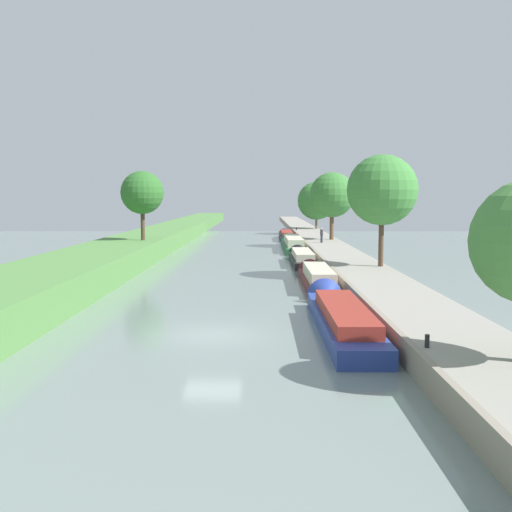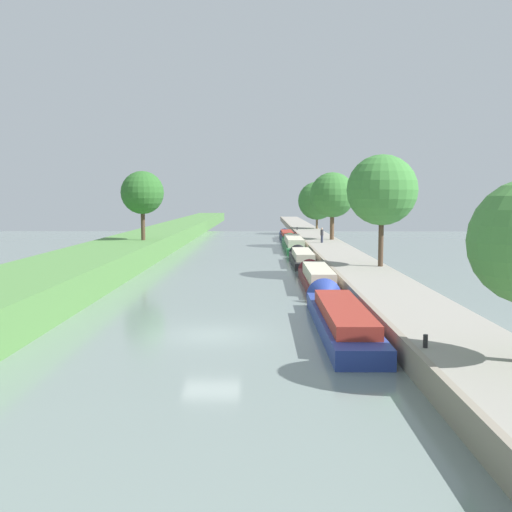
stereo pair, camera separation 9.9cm
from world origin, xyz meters
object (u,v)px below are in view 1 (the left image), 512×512
Objects in this scene: person_walking at (322,235)px; narrowboat_black at (302,257)px; mooring_bollard_near at (427,341)px; mooring_bollard_far at (297,229)px; narrowboat_maroon at (317,277)px; narrowboat_green at (293,244)px; narrowboat_navy at (286,236)px; narrowboat_blue at (340,316)px.

narrowboat_black is at bearing -104.46° from person_walking.
mooring_bollard_near is 1.00× the size of mooring_bollard_far.
narrowboat_black is at bearing 90.25° from narrowboat_maroon.
narrowboat_green is 4.66m from person_walking.
narrowboat_navy is (-0.06, 15.92, -0.09)m from narrowboat_green.
narrowboat_green is (-0.00, 15.08, 0.12)m from narrowboat_black.
narrowboat_navy is 30.82× the size of mooring_bollard_far.
narrowboat_green is 50.07m from mooring_bollard_near.
narrowboat_navy is at bearing 90.12° from narrowboat_black.
mooring_bollard_far is at bearing 92.77° from person_walking.
mooring_bollard_near and mooring_bollard_far have the same top height.
narrowboat_blue is at bearing -91.70° from mooring_bollard_far.
narrowboat_black is 31.00m from narrowboat_navy.
mooring_bollard_near is at bearing -88.38° from narrowboat_navy.
narrowboat_blue is at bearing 104.12° from mooring_bollard_near.
narrowboat_blue is 7.88m from mooring_bollard_near.
narrowboat_black is at bearing 89.76° from narrowboat_blue.
narrowboat_green is at bearing -89.77° from narrowboat_navy.
narrowboat_blue is 0.81× the size of narrowboat_green.
person_walking is 46.74m from mooring_bollard_near.
narrowboat_green reaches higher than narrowboat_maroon.
person_walking is at bearing -87.23° from mooring_bollard_far.
narrowboat_maroon is 20.98m from mooring_bollard_near.
mooring_bollard_near reaches higher than narrowboat_maroon.
narrowboat_green is at bearing 90.12° from narrowboat_maroon.
narrowboat_blue is 1.00× the size of narrowboat_navy.
narrowboat_navy is 30.82× the size of mooring_bollard_near.
narrowboat_maroon is 51.33m from mooring_bollard_far.
narrowboat_green reaches higher than mooring_bollard_near.
narrowboat_blue is 42.42m from narrowboat_green.
mooring_bollard_far is (1.80, 22.16, 0.58)m from narrowboat_green.
person_walking reaches higher than narrowboat_navy.
person_walking is 3.69× the size of mooring_bollard_near.
narrowboat_navy is at bearing -106.62° from mooring_bollard_far.
person_walking reaches higher than mooring_bollard_far.
narrowboat_navy is at bearing 90.16° from narrowboat_maroon.
narrowboat_blue is 30.88× the size of mooring_bollard_near.
narrowboat_blue is 1.14× the size of narrowboat_black.
narrowboat_blue is 1.16× the size of narrowboat_maroon.
narrowboat_green is at bearing -94.64° from mooring_bollard_far.
narrowboat_navy is (0.05, 58.34, -0.02)m from narrowboat_blue.
narrowboat_navy reaches higher than narrowboat_black.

